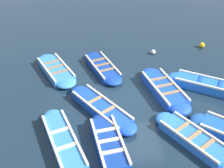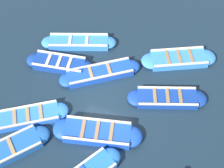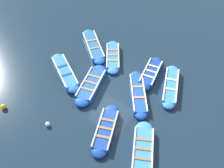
% 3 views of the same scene
% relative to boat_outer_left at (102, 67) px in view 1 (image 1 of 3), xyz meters
% --- Properties ---
extents(ground_plane, '(120.00, 120.00, 0.00)m').
position_rel_boat_outer_left_xyz_m(ground_plane, '(-1.34, 2.56, -0.16)').
color(ground_plane, '#162838').
extents(boat_outer_left, '(2.02, 3.52, 0.38)m').
position_rel_boat_outer_left_xyz_m(boat_outer_left, '(0.00, 0.00, 0.00)').
color(boat_outer_left, navy).
rests_on(boat_outer_left, ground).
extents(boat_centre, '(1.39, 3.29, 0.44)m').
position_rel_boat_outer_left_xyz_m(boat_centre, '(-0.04, 5.17, 0.03)').
color(boat_centre, navy).
rests_on(boat_centre, ground).
extents(boat_mid_row, '(2.46, 3.60, 0.40)m').
position_rel_boat_outer_left_xyz_m(boat_mid_row, '(2.32, 0.10, 0.01)').
color(boat_mid_row, '#3884E0').
rests_on(boat_mid_row, ground).
extents(boat_near_quay, '(2.05, 3.70, 0.40)m').
position_rel_boat_outer_left_xyz_m(boat_near_quay, '(1.53, 4.93, 0.01)').
color(boat_near_quay, '#3884E0').
rests_on(boat_near_quay, ground).
extents(boat_alongside, '(1.83, 3.74, 0.46)m').
position_rel_boat_outer_left_xyz_m(boat_alongside, '(-2.64, 2.13, 0.04)').
color(boat_alongside, '#1947B7').
rests_on(boat_alongside, ground).
extents(boat_end_of_row, '(3.73, 2.60, 0.46)m').
position_rel_boat_outer_left_xyz_m(boat_end_of_row, '(-4.74, 2.02, 0.04)').
color(boat_end_of_row, blue).
rests_on(boat_end_of_row, ground).
extents(boat_stern_in, '(2.87, 3.48, 0.41)m').
position_rel_boat_outer_left_xyz_m(boat_stern_in, '(0.17, 3.21, 0.01)').
color(boat_stern_in, '#1947B7').
rests_on(boat_stern_in, ground).
extents(boat_far_corner, '(2.57, 3.22, 0.38)m').
position_rel_boat_outer_left_xyz_m(boat_far_corner, '(-3.01, 5.08, 0.00)').
color(boat_far_corner, blue).
rests_on(boat_far_corner, ground).
extents(buoy_orange_near, '(0.32, 0.32, 0.32)m').
position_rel_boat_outer_left_xyz_m(buoy_orange_near, '(-5.89, -2.15, -0.00)').
color(buoy_orange_near, '#EAB214').
rests_on(buoy_orange_near, ground).
extents(buoy_yellow_far, '(0.27, 0.27, 0.27)m').
position_rel_boat_outer_left_xyz_m(buoy_yellow_far, '(-2.89, -1.54, -0.03)').
color(buoy_yellow_far, silver).
rests_on(buoy_yellow_far, ground).
extents(buoy_white_drifting, '(0.36, 0.36, 0.36)m').
position_rel_boat_outer_left_xyz_m(buoy_white_drifting, '(-2.88, 3.06, 0.02)').
color(buoy_white_drifting, silver).
rests_on(buoy_white_drifting, ground).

